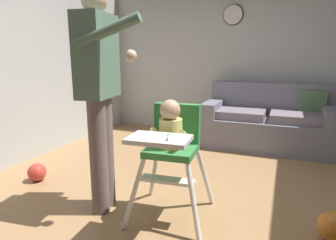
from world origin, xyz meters
name	(u,v)px	position (x,y,z in m)	size (l,w,h in m)	color
ground	(182,206)	(0.00, 0.00, -0.05)	(5.72, 6.50, 0.10)	#A1784D
wall_far	(236,50)	(0.00, 2.48, 1.33)	(4.92, 0.06, 2.66)	#B6BABB
wall_left	(17,47)	(-2.09, 0.30, 1.33)	(0.06, 5.50, 2.66)	#BABCBA
couch	(268,122)	(0.57, 1.96, 0.33)	(1.70, 0.86, 0.86)	slate
high_chair	(172,138)	(0.00, -0.25, 0.63)	(0.65, 0.76, 0.93)	white
adult_standing	(100,90)	(-0.55, -0.34, 0.97)	(0.57, 0.50, 1.71)	#6C5A58
toy_ball	(334,227)	(1.13, -0.15, 0.11)	(0.21, 0.21, 0.21)	orange
toy_ball_second	(37,172)	(-1.49, -0.15, 0.09)	(0.18, 0.18, 0.18)	#D13D33
wall_clock	(233,15)	(-0.06, 2.44, 1.84)	(0.31, 0.04, 0.31)	white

